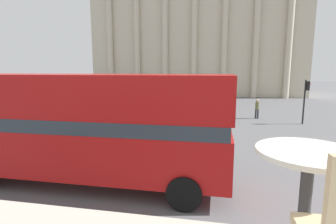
# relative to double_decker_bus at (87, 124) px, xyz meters

# --- Properties ---
(double_decker_bus) EXTENTS (10.14, 2.66, 4.05)m
(double_decker_bus) POSITION_rel_double_decker_bus_xyz_m (0.00, 0.00, 0.00)
(double_decker_bus) COLOR black
(double_decker_bus) RESTS_ON ground_plane
(cafe_dining_table) EXTENTS (0.60, 0.60, 0.73)m
(cafe_dining_table) POSITION_rel_double_decker_bus_xyz_m (5.09, -6.91, 1.28)
(cafe_dining_table) COLOR #2D2D30
(cafe_dining_table) RESTS_ON cafe_floor_slab
(plaza_building_left) EXTENTS (34.67, 14.24, 22.91)m
(plaza_building_left) POSITION_rel_double_decker_bus_xyz_m (0.87, 39.60, 9.18)
(plaza_building_left) COLOR beige
(plaza_building_left) RESTS_ON ground_plane
(traffic_light_mid) EXTENTS (0.42, 0.24, 3.43)m
(traffic_light_mid) POSITION_rel_double_decker_bus_xyz_m (11.26, 13.15, -0.02)
(traffic_light_mid) COLOR black
(traffic_light_mid) RESTS_ON ground_plane
(traffic_light_far) EXTENTS (0.42, 0.24, 3.62)m
(traffic_light_far) POSITION_rel_double_decker_bus_xyz_m (2.11, 21.95, 0.10)
(traffic_light_far) COLOR black
(traffic_light_far) RESTS_ON ground_plane
(car_maroon) EXTENTS (4.20, 1.93, 1.35)m
(car_maroon) POSITION_rel_double_decker_bus_xyz_m (3.46, 19.15, -1.57)
(car_maroon) COLOR black
(car_maroon) RESTS_ON ground_plane
(car_white) EXTENTS (4.20, 1.93, 1.35)m
(car_white) POSITION_rel_double_decker_bus_xyz_m (1.38, 11.13, -1.57)
(car_white) COLOR black
(car_white) RESTS_ON ground_plane
(pedestrian_olive) EXTENTS (0.32, 0.32, 1.69)m
(pedestrian_olive) POSITION_rel_double_decker_bus_xyz_m (7.99, 14.87, -1.30)
(pedestrian_olive) COLOR #282B33
(pedestrian_olive) RESTS_ON ground_plane
(pedestrian_yellow) EXTENTS (0.32, 0.32, 1.64)m
(pedestrian_yellow) POSITION_rel_double_decker_bus_xyz_m (-4.11, 4.16, -1.33)
(pedestrian_yellow) COLOR #282B33
(pedestrian_yellow) RESTS_ON ground_plane
(pedestrian_grey) EXTENTS (0.32, 0.32, 1.65)m
(pedestrian_grey) POSITION_rel_double_decker_bus_xyz_m (-1.74, 10.13, -1.33)
(pedestrian_grey) COLOR #282B33
(pedestrian_grey) RESTS_ON ground_plane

